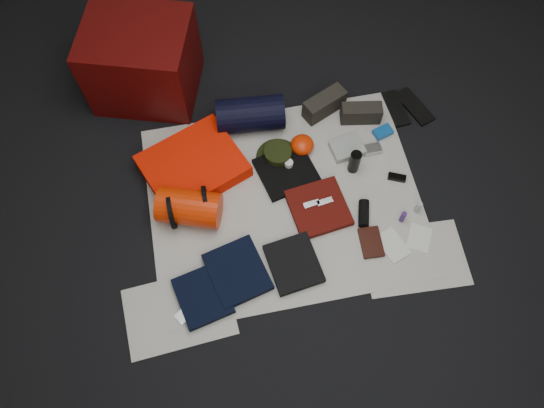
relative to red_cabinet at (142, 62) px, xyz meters
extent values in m
cube|color=black|center=(0.71, -0.99, -0.27)|extent=(4.50, 4.50, 0.02)
cube|color=silver|center=(0.71, -0.99, -0.26)|extent=(1.60, 1.30, 0.01)
cube|color=silver|center=(0.01, -1.54, -0.26)|extent=(0.61, 0.44, 0.00)
cube|color=silver|center=(1.36, -1.49, -0.26)|extent=(0.60, 0.43, 0.00)
cube|color=#450605|center=(0.00, 0.00, 0.00)|extent=(0.76, 0.69, 0.52)
cube|color=red|center=(0.20, -0.68, -0.20)|extent=(0.70, 0.64, 0.10)
cylinder|color=red|center=(0.15, -0.98, -0.15)|extent=(0.40, 0.31, 0.21)
cylinder|color=black|center=(0.05, -0.98, -0.15)|extent=(0.02, 0.22, 0.22)
cylinder|color=black|center=(0.25, -0.98, -0.15)|extent=(0.03, 0.22, 0.22)
cylinder|color=black|center=(0.60, -0.42, -0.15)|extent=(0.44, 0.25, 0.22)
cylinder|color=black|center=(0.72, -0.69, -0.25)|extent=(0.34, 0.34, 0.01)
cylinder|color=black|center=(0.72, -0.69, -0.21)|extent=(0.17, 0.17, 0.08)
cube|color=black|center=(1.08, -0.40, -0.19)|extent=(0.30, 0.21, 0.14)
cube|color=black|center=(1.30, -0.51, -0.19)|extent=(0.27, 0.14, 0.13)
cube|color=black|center=(1.55, -0.48, -0.25)|extent=(0.12, 0.28, 0.02)
cube|color=black|center=(1.67, -0.49, -0.25)|extent=(0.21, 0.32, 0.02)
cube|color=black|center=(0.15, -1.48, -0.23)|extent=(0.32, 0.35, 0.05)
cube|color=black|center=(0.36, -1.38, -0.23)|extent=(0.37, 0.40, 0.05)
cube|color=black|center=(0.67, -1.40, -0.23)|extent=(0.31, 0.34, 0.05)
cube|color=black|center=(0.76, -0.80, -0.24)|extent=(0.39, 0.38, 0.03)
cube|color=#4B0C08|center=(0.89, -1.09, -0.23)|extent=(0.36, 0.36, 0.04)
ellipsoid|color=red|center=(0.88, -0.66, -0.21)|extent=(0.18, 0.18, 0.10)
cube|color=gray|center=(1.16, -0.72, -0.23)|extent=(0.21, 0.17, 0.05)
cylinder|color=black|center=(1.16, -0.86, -0.17)|extent=(0.07, 0.07, 0.17)
cylinder|color=black|center=(1.14, -1.18, -0.23)|extent=(0.11, 0.17, 0.06)
cube|color=#B6B7BC|center=(1.31, -0.76, -0.23)|extent=(0.11, 0.07, 0.04)
cube|color=#0F4D93|center=(1.41, -0.65, -0.24)|extent=(0.13, 0.10, 0.04)
cylinder|color=#3E1F65|center=(1.35, -1.25, -0.21)|extent=(0.04, 0.04, 0.09)
cylinder|color=#9FA49F|center=(1.46, -1.21, -0.21)|extent=(0.03, 0.03, 0.09)
cube|color=black|center=(1.14, -1.35, -0.24)|extent=(0.13, 0.19, 0.03)
cube|color=silver|center=(1.25, -1.39, -0.25)|extent=(0.19, 0.22, 0.01)
cube|color=silver|center=(1.42, -1.38, -0.25)|extent=(0.19, 0.20, 0.01)
cube|color=black|center=(1.40, -0.97, -0.24)|extent=(0.12, 0.08, 0.03)
cube|color=#B6B7BC|center=(0.02, -1.57, -0.25)|extent=(0.10, 0.10, 0.01)
cylinder|color=silver|center=(0.78, -0.77, -0.21)|extent=(0.05, 0.05, 0.04)
cube|color=#B6B7BC|center=(0.85, -1.07, -0.21)|extent=(0.10, 0.05, 0.01)
cube|color=#B6B7BC|center=(0.93, -1.07, -0.21)|extent=(0.10, 0.05, 0.01)
camera|label=1|loc=(0.37, -2.32, 2.59)|focal=35.00mm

